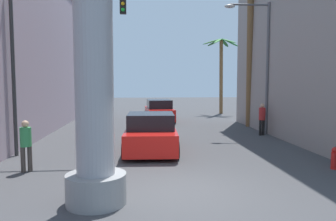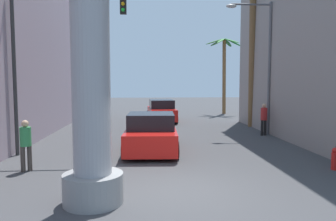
{
  "view_description": "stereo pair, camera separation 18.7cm",
  "coord_description": "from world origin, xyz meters",
  "px_view_note": "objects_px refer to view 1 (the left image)",
  "views": [
    {
      "loc": [
        -1.08,
        -8.18,
        2.79
      ],
      "look_at": [
        0.0,
        4.16,
        1.73
      ],
      "focal_mm": 35.0,
      "sensor_mm": 36.0,
      "label": 1
    },
    {
      "loc": [
        -0.9,
        -8.19,
        2.79
      ],
      "look_at": [
        0.0,
        4.16,
        1.73
      ],
      "focal_mm": 35.0,
      "sensor_mm": 36.0,
      "label": 2
    }
  ],
  "objects_px": {
    "palm_tree_far_right": "(221,63)",
    "pedestrian_mid_right": "(262,117)",
    "street_lamp": "(261,55)",
    "pedestrian_curb_left": "(26,142)",
    "traffic_light_mast": "(52,40)",
    "car_far": "(159,111)",
    "fire_hydrant": "(335,158)",
    "palm_tree_mid_right": "(251,44)",
    "neon_sign_pole": "(93,11)",
    "car_lead": "(151,133)"
  },
  "relations": [
    {
      "from": "palm_tree_far_right",
      "to": "pedestrian_mid_right",
      "type": "distance_m",
      "value": 12.62
    },
    {
      "from": "street_lamp",
      "to": "pedestrian_curb_left",
      "type": "distance_m",
      "value": 12.5
    },
    {
      "from": "traffic_light_mast",
      "to": "palm_tree_far_right",
      "type": "xyz_separation_m",
      "value": [
        10.52,
        15.98,
        0.17
      ]
    },
    {
      "from": "traffic_light_mast",
      "to": "pedestrian_curb_left",
      "type": "height_order",
      "value": "traffic_light_mast"
    },
    {
      "from": "street_lamp",
      "to": "car_far",
      "type": "relative_size",
      "value": 1.57
    },
    {
      "from": "car_far",
      "to": "fire_hydrant",
      "type": "bearing_deg",
      "value": -70.4
    },
    {
      "from": "car_far",
      "to": "pedestrian_mid_right",
      "type": "bearing_deg",
      "value": -53.44
    },
    {
      "from": "car_far",
      "to": "palm_tree_far_right",
      "type": "distance_m",
      "value": 8.76
    },
    {
      "from": "traffic_light_mast",
      "to": "palm_tree_mid_right",
      "type": "xyz_separation_m",
      "value": [
        10.15,
        7.17,
        0.8
      ]
    },
    {
      "from": "street_lamp",
      "to": "neon_sign_pole",
      "type": "bearing_deg",
      "value": -127.73
    },
    {
      "from": "neon_sign_pole",
      "to": "palm_tree_mid_right",
      "type": "distance_m",
      "value": 14.78
    },
    {
      "from": "neon_sign_pole",
      "to": "pedestrian_mid_right",
      "type": "bearing_deg",
      "value": 51.0
    },
    {
      "from": "car_lead",
      "to": "pedestrian_curb_left",
      "type": "xyz_separation_m",
      "value": [
        -3.99,
        -2.92,
        0.24
      ]
    },
    {
      "from": "car_far",
      "to": "palm_tree_far_right",
      "type": "xyz_separation_m",
      "value": [
        5.85,
        5.29,
        3.81
      ]
    },
    {
      "from": "neon_sign_pole",
      "to": "car_lead",
      "type": "height_order",
      "value": "neon_sign_pole"
    },
    {
      "from": "neon_sign_pole",
      "to": "street_lamp",
      "type": "xyz_separation_m",
      "value": [
        7.47,
        9.66,
        -0.11
      ]
    },
    {
      "from": "car_far",
      "to": "palm_tree_mid_right",
      "type": "distance_m",
      "value": 7.88
    },
    {
      "from": "street_lamp",
      "to": "pedestrian_mid_right",
      "type": "distance_m",
      "value": 3.3
    },
    {
      "from": "traffic_light_mast",
      "to": "palm_tree_far_right",
      "type": "distance_m",
      "value": 19.13
    },
    {
      "from": "pedestrian_mid_right",
      "to": "traffic_light_mast",
      "type": "bearing_deg",
      "value": -158.09
    },
    {
      "from": "neon_sign_pole",
      "to": "palm_tree_far_right",
      "type": "xyz_separation_m",
      "value": [
        8.26,
        21.28,
        0.19
      ]
    },
    {
      "from": "palm_tree_far_right",
      "to": "pedestrian_curb_left",
      "type": "height_order",
      "value": "palm_tree_far_right"
    },
    {
      "from": "street_lamp",
      "to": "car_lead",
      "type": "height_order",
      "value": "street_lamp"
    },
    {
      "from": "palm_tree_mid_right",
      "to": "pedestrian_mid_right",
      "type": "height_order",
      "value": "palm_tree_mid_right"
    },
    {
      "from": "pedestrian_mid_right",
      "to": "palm_tree_far_right",
      "type": "bearing_deg",
      "value": 86.14
    },
    {
      "from": "car_far",
      "to": "pedestrian_mid_right",
      "type": "relative_size",
      "value": 2.64
    },
    {
      "from": "traffic_light_mast",
      "to": "car_far",
      "type": "height_order",
      "value": "traffic_light_mast"
    },
    {
      "from": "pedestrian_mid_right",
      "to": "car_far",
      "type": "bearing_deg",
      "value": 126.56
    },
    {
      "from": "palm_tree_mid_right",
      "to": "pedestrian_curb_left",
      "type": "distance_m",
      "value": 14.75
    },
    {
      "from": "car_far",
      "to": "pedestrian_mid_right",
      "type": "distance_m",
      "value": 8.45
    },
    {
      "from": "car_far",
      "to": "fire_hydrant",
      "type": "xyz_separation_m",
      "value": [
        4.84,
        -13.59,
        -0.38
      ]
    },
    {
      "from": "traffic_light_mast",
      "to": "fire_hydrant",
      "type": "height_order",
      "value": "traffic_light_mast"
    },
    {
      "from": "traffic_light_mast",
      "to": "fire_hydrant",
      "type": "bearing_deg",
      "value": -16.97
    },
    {
      "from": "palm_tree_far_right",
      "to": "fire_hydrant",
      "type": "xyz_separation_m",
      "value": [
        -1.01,
        -18.88,
        -4.19
      ]
    },
    {
      "from": "traffic_light_mast",
      "to": "fire_hydrant",
      "type": "distance_m",
      "value": 10.73
    },
    {
      "from": "palm_tree_mid_right",
      "to": "fire_hydrant",
      "type": "relative_size",
      "value": 12.65
    },
    {
      "from": "car_far",
      "to": "fire_hydrant",
      "type": "relative_size",
      "value": 6.19
    },
    {
      "from": "street_lamp",
      "to": "palm_tree_far_right",
      "type": "relative_size",
      "value": 1.04
    },
    {
      "from": "neon_sign_pole",
      "to": "palm_tree_far_right",
      "type": "distance_m",
      "value": 22.83
    },
    {
      "from": "street_lamp",
      "to": "fire_hydrant",
      "type": "xyz_separation_m",
      "value": [
        -0.22,
        -7.27,
        -3.9
      ]
    },
    {
      "from": "car_lead",
      "to": "palm_tree_far_right",
      "type": "relative_size",
      "value": 0.72
    },
    {
      "from": "palm_tree_far_right",
      "to": "pedestrian_mid_right",
      "type": "xyz_separation_m",
      "value": [
        -0.81,
        -12.08,
        -3.57
      ]
    },
    {
      "from": "street_lamp",
      "to": "pedestrian_curb_left",
      "type": "relative_size",
      "value": 4.33
    },
    {
      "from": "pedestrian_curb_left",
      "to": "fire_hydrant",
      "type": "xyz_separation_m",
      "value": [
        9.79,
        -0.54,
        -0.59
      ]
    },
    {
      "from": "palm_tree_far_right",
      "to": "traffic_light_mast",
      "type": "bearing_deg",
      "value": -123.36
    },
    {
      "from": "palm_tree_mid_right",
      "to": "palm_tree_far_right",
      "type": "bearing_deg",
      "value": 87.57
    },
    {
      "from": "street_lamp",
      "to": "traffic_light_mast",
      "type": "distance_m",
      "value": 10.67
    },
    {
      "from": "neon_sign_pole",
      "to": "traffic_light_mast",
      "type": "distance_m",
      "value": 5.76
    },
    {
      "from": "traffic_light_mast",
      "to": "pedestrian_mid_right",
      "type": "relative_size",
      "value": 3.72
    },
    {
      "from": "street_lamp",
      "to": "pedestrian_curb_left",
      "type": "bearing_deg",
      "value": -146.07
    }
  ]
}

